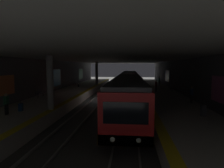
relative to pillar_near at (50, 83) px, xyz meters
name	(u,v)px	position (x,y,z in m)	size (l,w,h in m)	color
ground_plane	(113,100)	(10.91, -4.35, -3.33)	(120.00, 120.00, 0.00)	#42423F
track_left	(129,100)	(10.91, -6.55, -3.25)	(60.00, 1.53, 0.16)	gray
track_right	(97,100)	(10.91, -2.15, -3.25)	(60.00, 1.53, 0.16)	gray
platform_left	(161,97)	(10.91, -10.90, -2.80)	(60.00, 5.30, 1.06)	beige
platform_right	(67,96)	(10.91, 2.20, -2.80)	(60.00, 5.30, 1.06)	beige
wall_left	(184,81)	(10.92, -13.80, -0.52)	(60.00, 0.56, 5.60)	#56565B
wall_right	(47,80)	(10.95, 5.10, -0.52)	(60.00, 0.56, 5.60)	#56565B
ceiling_slab	(113,58)	(10.91, -4.35, 2.47)	(60.00, 19.40, 0.40)	beige
pillar_near	(50,83)	(0.00, 0.00, 0.00)	(0.56, 0.56, 4.55)	gray
pillar_far	(97,73)	(22.77, 0.00, 0.00)	(0.56, 0.56, 4.55)	gray
metro_train	(129,85)	(12.96, -6.55, -1.30)	(38.93, 2.83, 3.49)	red
bench_left_mid	(172,87)	(13.91, -12.88, -1.75)	(1.70, 0.47, 0.86)	#262628
bench_left_far	(160,81)	(26.39, -12.88, -1.75)	(1.70, 0.47, 0.86)	#262628
bench_right_near	(40,92)	(6.74, 4.18, -1.75)	(1.70, 0.47, 0.86)	#262628
bench_right_mid	(76,82)	(22.56, 4.18, -1.75)	(1.70, 0.47, 0.86)	#262628
bench_right_far	(80,81)	(25.50, 4.18, -1.75)	(1.70, 0.47, 0.86)	#262628
person_waiting_near	(156,86)	(12.09, -10.34, -1.35)	(0.60, 0.23, 1.70)	black
person_walking_mid	(192,94)	(4.06, -12.82, -1.35)	(0.60, 0.23, 1.70)	#3D3D3D
person_standing_far	(6,103)	(-2.16, 2.56, -1.39)	(0.60, 0.22, 1.63)	black
person_boarding	(159,81)	(21.71, -12.14, -1.34)	(0.60, 0.23, 1.72)	#404040
suitcase_rolling	(21,107)	(-0.92, 2.16, -1.95)	(0.37, 0.25, 0.94)	navy
backpack_on_floor	(79,86)	(18.58, 2.59, -2.08)	(0.30, 0.20, 0.40)	black
trash_bin	(203,110)	(-1.13, -12.15, -1.85)	(0.44, 0.44, 0.85)	#595B5E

